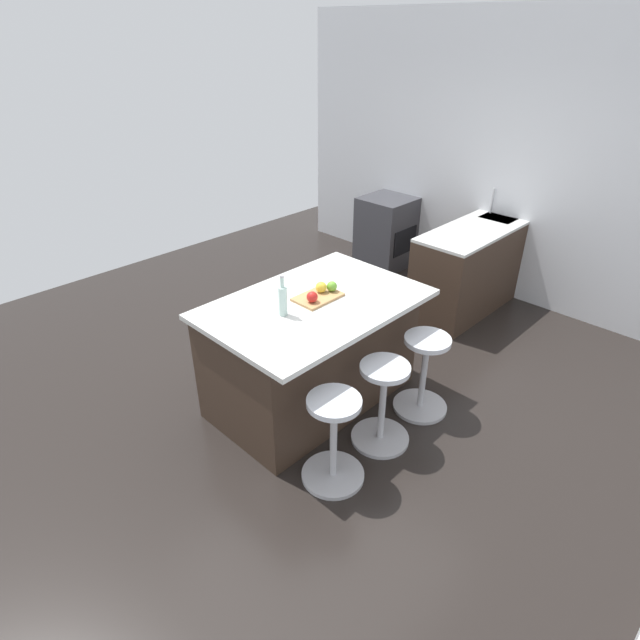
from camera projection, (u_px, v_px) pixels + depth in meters
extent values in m
plane|color=black|center=(322.00, 382.00, 4.56)|extent=(7.24, 7.24, 0.00)
cube|color=silver|center=(503.00, 161.00, 5.56)|extent=(0.12, 5.49, 2.94)
cube|color=#38281E|center=(484.00, 262.00, 5.76)|extent=(2.06, 0.60, 0.89)
cube|color=silver|center=(490.00, 223.00, 5.53)|extent=(2.06, 0.60, 0.03)
cube|color=#38383D|center=(501.00, 221.00, 5.71)|extent=(0.44, 0.36, 0.12)
cylinder|color=#B7B7BC|center=(492.00, 201.00, 5.71)|extent=(0.02, 0.02, 0.28)
cube|color=#38383D|center=(386.00, 232.00, 6.60)|extent=(0.60, 0.60, 0.89)
cube|color=black|center=(405.00, 241.00, 6.44)|extent=(0.44, 0.01, 0.32)
cube|color=#38281E|center=(311.00, 353.00, 4.17)|extent=(1.61, 0.92, 0.89)
cube|color=silver|center=(315.00, 304.00, 3.91)|extent=(1.67, 1.12, 0.04)
cylinder|color=#B7B7BC|center=(420.00, 406.00, 4.25)|extent=(0.44, 0.44, 0.03)
cylinder|color=#B7B7BC|center=(423.00, 375.00, 4.10)|extent=(0.05, 0.05, 0.62)
cylinder|color=silver|center=(428.00, 340.00, 3.94)|extent=(0.36, 0.36, 0.04)
cylinder|color=#B7B7BC|center=(380.00, 438.00, 3.93)|extent=(0.44, 0.44, 0.03)
cylinder|color=#B7B7BC|center=(382.00, 405.00, 3.78)|extent=(0.05, 0.05, 0.62)
cylinder|color=silver|center=(385.00, 368.00, 3.61)|extent=(0.36, 0.36, 0.04)
cylinder|color=#B7B7BC|center=(333.00, 474.00, 3.61)|extent=(0.44, 0.44, 0.03)
cylinder|color=#B7B7BC|center=(333.00, 441.00, 3.45)|extent=(0.05, 0.05, 0.62)
cylinder|color=silver|center=(334.00, 402.00, 3.29)|extent=(0.36, 0.36, 0.04)
cube|color=tan|center=(318.00, 297.00, 3.94)|extent=(0.36, 0.24, 0.02)
sphere|color=gold|center=(321.00, 287.00, 3.97)|extent=(0.09, 0.09, 0.09)
sphere|color=#609E2D|center=(332.00, 286.00, 3.99)|extent=(0.08, 0.08, 0.08)
sphere|color=red|center=(312.00, 297.00, 3.83)|extent=(0.08, 0.08, 0.08)
cylinder|color=silver|center=(283.00, 301.00, 3.67)|extent=(0.06, 0.06, 0.22)
cylinder|color=silver|center=(282.00, 282.00, 3.59)|extent=(0.03, 0.03, 0.08)
cylinder|color=#B7B7BC|center=(282.00, 276.00, 3.57)|extent=(0.03, 0.03, 0.02)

